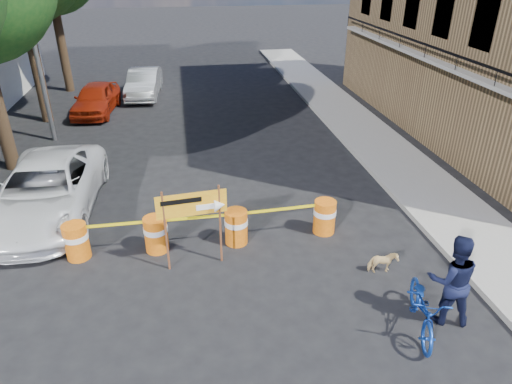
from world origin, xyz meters
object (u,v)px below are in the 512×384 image
object	(u,v)px
barrel_far_right	(325,216)
bicycle	(427,288)
suv_white	(46,190)
sedan_red	(96,99)
dog	(383,263)
sedan_silver	(144,83)
barrel_mid_right	(236,226)
barrel_mid_left	(156,233)
barrel_far_left	(76,241)
pedestrian	(452,280)
detour_sign	(202,209)

from	to	relation	value
barrel_far_right	bicycle	xyz separation A→B (m)	(0.82, -3.64, 0.49)
suv_white	sedan_red	world-z (taller)	suv_white
dog	sedan_silver	world-z (taller)	sedan_silver
barrel_mid_right	barrel_far_right	world-z (taller)	same
barrel_far_right	dog	world-z (taller)	barrel_far_right
barrel_mid_left	sedan_red	size ratio (longest dim) A/B	0.23
barrel_far_right	suv_white	bearing A→B (deg)	163.64
barrel_far_right	dog	xyz separation A→B (m)	(0.80, -1.89, -0.20)
suv_white	sedan_silver	world-z (taller)	suv_white
dog	sedan_red	size ratio (longest dim) A/B	0.16
barrel_far_left	barrel_mid_right	bearing A→B (deg)	0.20
barrel_far_left	bicycle	xyz separation A→B (m)	(6.94, -3.51, 0.49)
suv_white	pedestrian	bearing A→B (deg)	-31.42
barrel_mid_left	pedestrian	world-z (taller)	pedestrian
pedestrian	sedan_silver	xyz separation A→B (m)	(-6.65, 17.37, -0.28)
barrel_far_right	pedestrian	distance (m)	3.80
barrel_mid_right	suv_white	distance (m)	5.42
barrel_mid_right	barrel_far_right	xyz separation A→B (m)	(2.31, 0.12, 0.00)
suv_white	barrel_mid_left	bearing A→B (deg)	-35.66
detour_sign	pedestrian	world-z (taller)	detour_sign
barrel_far_right	sedan_red	distance (m)	13.50
barrel_far_right	pedestrian	world-z (taller)	pedestrian
barrel_mid_right	sedan_silver	world-z (taller)	sedan_silver
detour_sign	bicycle	bearing A→B (deg)	-40.76
suv_white	dog	bearing A→B (deg)	-24.98
barrel_far_right	suv_white	xyz separation A→B (m)	(-7.24, 2.12, 0.29)
barrel_mid_right	bicycle	bearing A→B (deg)	-48.30
barrel_far_left	barrel_far_right	distance (m)	6.12
barrel_far_left	sedan_silver	distance (m)	14.04
sedan_red	sedan_silver	world-z (taller)	sedan_silver
bicycle	dog	size ratio (longest dim) A/B	3.00
bicycle	sedan_silver	xyz separation A→B (m)	(-6.06, 17.52, -0.28)
barrel_mid_left	suv_white	world-z (taller)	suv_white
barrel_far_right	detour_sign	distance (m)	3.42
detour_sign	bicycle	world-z (taller)	detour_sign
barrel_mid_right	bicycle	world-z (taller)	bicycle
pedestrian	sedan_red	world-z (taller)	pedestrian
barrel_far_left	pedestrian	xyz separation A→B (m)	(7.53, -3.35, 0.49)
barrel_far_left	barrel_far_right	size ratio (longest dim) A/B	1.00
barrel_mid_left	bicycle	world-z (taller)	bicycle
sedan_silver	barrel_mid_right	bearing A→B (deg)	-73.81
sedan_red	bicycle	bearing A→B (deg)	-55.39
barrel_far_right	sedan_silver	bearing A→B (deg)	110.69
bicycle	barrel_mid_left	bearing A→B (deg)	162.17
dog	sedan_silver	size ratio (longest dim) A/B	0.15
barrel_far_left	barrel_mid_right	xyz separation A→B (m)	(3.80, 0.01, 0.00)
bicycle	suv_white	xyz separation A→B (m)	(-8.06, 5.77, -0.20)
detour_sign	dog	size ratio (longest dim) A/B	3.14
barrel_mid_right	sedan_red	world-z (taller)	sedan_red
barrel_mid_right	detour_sign	bearing A→B (deg)	-137.83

